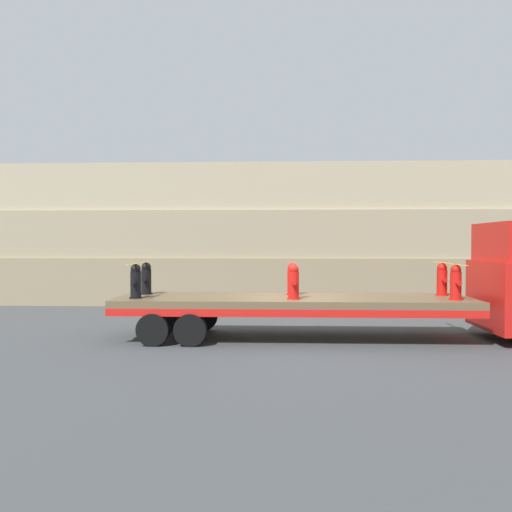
% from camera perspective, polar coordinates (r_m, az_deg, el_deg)
% --- Properties ---
extents(ground_plane, '(120.00, 120.00, 0.00)m').
position_cam_1_polar(ground_plane, '(14.14, 4.23, -9.37)').
color(ground_plane, '#3F4244').
extents(rock_cliff, '(60.00, 3.30, 6.08)m').
position_cam_1_polar(rock_cliff, '(22.27, 3.55, 2.45)').
color(rock_cliff, gray).
rests_on(rock_cliff, ground_plane).
extents(flatbed_trailer, '(9.74, 2.59, 1.17)m').
position_cam_1_polar(flatbed_trailer, '(13.98, 2.32, -5.49)').
color(flatbed_trailer, brown).
rests_on(flatbed_trailer, ground_plane).
extents(fire_hydrant_black_near_0, '(0.36, 0.58, 0.93)m').
position_cam_1_polar(fire_hydrant_black_near_0, '(13.91, -13.58, -2.86)').
color(fire_hydrant_black_near_0, black).
rests_on(fire_hydrant_black_near_0, flatbed_trailer).
extents(fire_hydrant_black_far_0, '(0.36, 0.58, 0.93)m').
position_cam_1_polar(fire_hydrant_black_far_0, '(14.96, -12.43, -2.55)').
color(fire_hydrant_black_far_0, black).
rests_on(fire_hydrant_black_far_0, flatbed_trailer).
extents(fire_hydrant_red_near_1, '(0.36, 0.58, 0.93)m').
position_cam_1_polar(fire_hydrant_red_near_1, '(13.38, 4.32, -2.99)').
color(fire_hydrant_red_near_1, red).
rests_on(fire_hydrant_red_near_1, flatbed_trailer).
extents(fire_hydrant_red_far_1, '(0.36, 0.58, 0.93)m').
position_cam_1_polar(fire_hydrant_red_far_1, '(14.47, 4.17, -2.65)').
color(fire_hydrant_red_far_1, red).
rests_on(fire_hydrant_red_far_1, flatbed_trailer).
extents(fire_hydrant_red_near_2, '(0.36, 0.58, 0.93)m').
position_cam_1_polar(fire_hydrant_red_near_2, '(14.18, 21.86, -2.84)').
color(fire_hydrant_red_near_2, red).
rests_on(fire_hydrant_red_near_2, flatbed_trailer).
extents(fire_hydrant_red_far_2, '(0.36, 0.58, 0.93)m').
position_cam_1_polar(fire_hydrant_red_far_2, '(15.22, 20.48, -2.54)').
color(fire_hydrant_red_far_2, red).
rests_on(fire_hydrant_red_far_2, flatbed_trailer).
extents(cargo_strap_rear, '(0.05, 2.69, 0.01)m').
position_cam_1_polar(cargo_strap_rear, '(14.41, -12.99, -0.78)').
color(cargo_strap_rear, yellow).
rests_on(cargo_strap_rear, fire_hydrant_black_near_0).
extents(cargo_strap_middle, '(0.05, 2.69, 0.01)m').
position_cam_1_polar(cargo_strap_middle, '(14.67, 21.17, -0.80)').
color(cargo_strap_middle, yellow).
rests_on(cargo_strap_middle, fire_hydrant_red_near_2).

